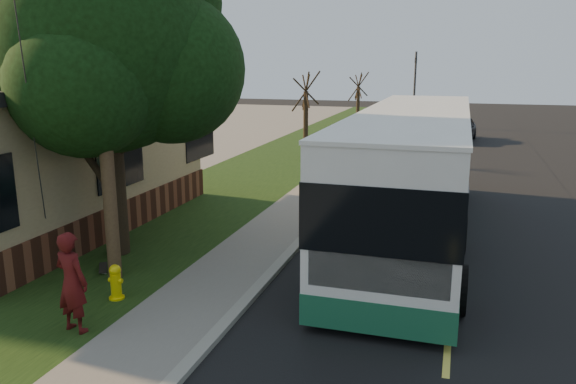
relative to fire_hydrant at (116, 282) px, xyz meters
The scene contains 17 objects.
ground 2.64m from the fire_hydrant, ahead, with size 120.00×120.00×0.00m, color black.
road 11.99m from the fire_hydrant, 56.58° to the left, with size 8.00×80.00×0.01m, color black.
curb 10.34m from the fire_hydrant, 75.43° to the left, with size 0.25×80.00×0.12m, color gray.
sidewalk 10.13m from the fire_hydrant, 80.91° to the left, with size 2.00×80.00×0.08m, color slate.
grass_verge 10.19m from the fire_hydrant, 100.76° to the left, with size 5.00×80.00×0.07m, color black.
building_lot 15.55m from the fire_hydrant, 139.96° to the left, with size 15.00×80.00×0.04m, color slate.
fire_hydrant is the anchor object (origin of this frame).
utility_pole 4.37m from the fire_hydrant, 125.38° to the left, with size 2.86×3.21×9.07m.
leafy_tree 5.65m from the fire_hydrant, 120.67° to the left, with size 6.30×6.00×7.80m.
bare_tree_near 18.10m from the fire_hydrant, 92.86° to the left, with size 1.38×1.21×4.31m.
bare_tree_far 30.04m from the fire_hydrant, 90.76° to the left, with size 1.38×1.21×4.03m.
traffic_signal 34.25m from the fire_hydrant, 84.79° to the left, with size 0.18×0.22×5.50m.
transit_bus 8.40m from the fire_hydrant, 49.50° to the left, with size 3.04×13.17×3.56m.
skateboarder 1.55m from the fire_hydrant, 86.01° to the right, with size 0.68×0.45×1.88m, color #460E0E.
skateboard_main 1.84m from the fire_hydrant, 133.48° to the left, with size 0.55×0.69×0.07m.
dumpster 10.20m from the fire_hydrant, 130.46° to the left, with size 1.53×1.22×1.33m.
distant_car 27.68m from the fire_hydrant, 76.43° to the left, with size 1.80×4.47×1.52m, color black.
Camera 1 is at (3.95, -9.26, 4.87)m, focal length 35.00 mm.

